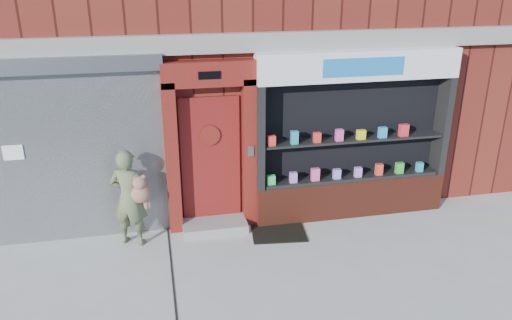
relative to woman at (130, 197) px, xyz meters
name	(u,v)px	position (x,y,z in m)	size (l,w,h in m)	color
ground	(281,280)	(2.11, -1.54, -0.83)	(80.00, 80.00, 0.00)	#9E9E99
shutter_bay	(67,141)	(-0.89, 0.38, 0.89)	(3.10, 0.30, 3.04)	gray
red_door_bay	(211,148)	(1.36, 0.32, 0.63)	(1.52, 0.58, 2.90)	#59130F
pharmacy_bay	(353,143)	(3.85, 0.27, 0.54)	(3.50, 0.41, 3.00)	maroon
woman	(130,197)	(0.00, 0.00, 0.00)	(0.71, 0.59, 1.63)	#576240
doormat	(279,233)	(2.41, -0.23, -0.82)	(0.91, 0.64, 0.02)	black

